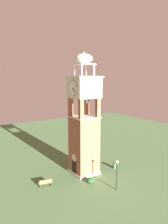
# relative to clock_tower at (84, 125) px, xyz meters

# --- Properties ---
(ground) EXTENTS (80.00, 80.00, 0.00)m
(ground) POSITION_rel_clock_tower_xyz_m (0.00, 0.00, -7.07)
(ground) COLOR #517547
(clock_tower) EXTENTS (3.91, 3.91, 17.11)m
(clock_tower) POSITION_rel_clock_tower_xyz_m (0.00, 0.00, 0.00)
(clock_tower) COLOR #93543D
(clock_tower) RESTS_ON ground
(park_bench) EXTENTS (0.80, 1.66, 0.95)m
(park_bench) POSITION_rel_clock_tower_xyz_m (0.73, -6.33, -6.59)
(park_bench) COLOR brown
(park_bench) RESTS_ON ground
(lamp_post) EXTENTS (0.36, 0.36, 3.81)m
(lamp_post) POSITION_rel_clock_tower_xyz_m (6.32, 0.59, -4.43)
(lamp_post) COLOR black
(lamp_post) RESTS_ON ground
(trash_bin) EXTENTS (0.52, 0.52, 0.80)m
(trash_bin) POSITION_rel_clock_tower_xyz_m (1.38, 4.68, -6.67)
(trash_bin) COLOR #38513D
(trash_bin) RESTS_ON ground
(shrub_near_entry) EXTENTS (1.02, 1.02, 0.73)m
(shrub_near_entry) POSITION_rel_clock_tower_xyz_m (3.15, -1.08, -6.71)
(shrub_near_entry) COLOR #234C28
(shrub_near_entry) RESTS_ON ground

